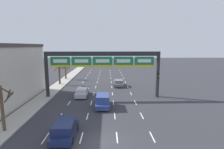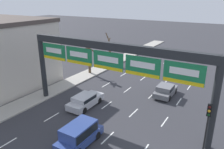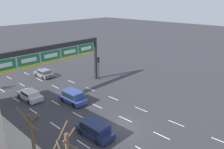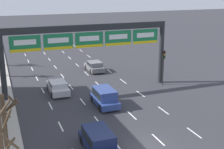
{
  "view_description": "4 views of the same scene",
  "coord_description": "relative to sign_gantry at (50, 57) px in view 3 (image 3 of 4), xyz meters",
  "views": [
    {
      "loc": [
        0.8,
        -14.03,
        8.39
      ],
      "look_at": [
        1.56,
        15.92,
        3.47
      ],
      "focal_mm": 28.0,
      "sensor_mm": 36.0,
      "label": 1
    },
    {
      "loc": [
        10.1,
        -2.17,
        11.2
      ],
      "look_at": [
        -3.25,
        19.76,
        2.18
      ],
      "focal_mm": 35.0,
      "sensor_mm": 36.0,
      "label": 2
    },
    {
      "loc": [
        -16.43,
        -13.58,
        13.79
      ],
      "look_at": [
        3.2,
        4.63,
        4.46
      ],
      "focal_mm": 35.0,
      "sensor_mm": 36.0,
      "label": 3
    },
    {
      "loc": [
        -9.39,
        -18.14,
        11.58
      ],
      "look_at": [
        2.22,
        12.71,
        2.05
      ],
      "focal_mm": 50.0,
      "sensor_mm": 36.0,
      "label": 4
    }
  ],
  "objects": [
    {
      "name": "car_grey",
      "position": [
        3.05,
        7.78,
        -5.09
      ],
      "size": [
        1.9,
        4.05,
        1.38
      ],
      "color": "slate",
      "rests_on": "ground_plane"
    },
    {
      "name": "tree_bare_closest",
      "position": [
        -9.35,
        -11.7,
        -2.94
      ],
      "size": [
        2.09,
        2.09,
        5.63
      ],
      "color": "brown",
      "rests_on": "sidewalk_left"
    },
    {
      "name": "sign_gantry",
      "position": [
        0.0,
        0.0,
        0.0
      ],
      "size": [
        18.67,
        0.7,
        7.5
      ],
      "color": "#232628",
      "rests_on": "ground_plane"
    },
    {
      "name": "suv_navy",
      "position": [
        -3.18,
        -12.85,
        -4.95
      ],
      "size": [
        1.95,
        4.27,
        1.57
      ],
      "color": "#19234C",
      "rests_on": "ground_plane"
    },
    {
      "name": "ground_plane",
      "position": [
        -0.0,
        -14.01,
        -5.83
      ],
      "size": [
        220.0,
        220.0,
        0.0
      ],
      "primitive_type": "plane",
      "color": "#333338"
    },
    {
      "name": "traffic_light_near_gantry",
      "position": [
        8.86,
        -0.91,
        -2.85
      ],
      "size": [
        0.3,
        0.35,
        4.15
      ],
      "color": "black",
      "rests_on": "ground_plane"
    },
    {
      "name": "suv_blue",
      "position": [
        0.12,
        -4.82,
        -4.85
      ],
      "size": [
        1.91,
        4.18,
        1.77
      ],
      "color": "navy",
      "rests_on": "ground_plane"
    },
    {
      "name": "lane_dashes",
      "position": [
        -0.0,
        -0.51,
        -5.83
      ],
      "size": [
        10.02,
        67.0,
        0.01
      ],
      "color": "white",
      "rests_on": "ground_plane"
    },
    {
      "name": "car_silver",
      "position": [
        -3.49,
        0.54,
        -5.09
      ],
      "size": [
        1.9,
        4.54,
        1.38
      ],
      "color": "#B7B7BC",
      "rests_on": "ground_plane"
    }
  ]
}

